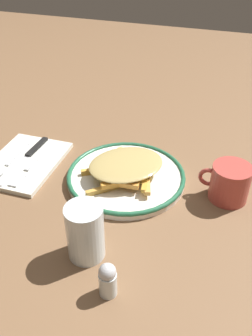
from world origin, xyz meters
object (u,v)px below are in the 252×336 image
object	(u,v)px
plate	(126,176)
fork	(32,165)
spoon	(6,165)
knife	(28,156)
water_glass	(88,233)
napkin	(25,163)
salt_shaker	(108,280)
coffee_mug	(229,183)
fries_heap	(126,166)

from	to	relation	value
plate	fork	xyz separation A→B (m)	(0.23, 0.03, 0.00)
spoon	knife	bearing A→B (deg)	-117.42
knife	water_glass	xyz separation A→B (m)	(-0.26, 0.23, 0.04)
plate	napkin	size ratio (longest dim) A/B	1.25
knife	salt_shaker	xyz separation A→B (m)	(-0.33, 0.30, 0.02)
spoon	coffee_mug	bearing A→B (deg)	-172.87
plate	fork	size ratio (longest dim) A/B	1.57
napkin	water_glass	bearing A→B (deg)	140.96
fork	knife	bearing A→B (deg)	-48.78
plate	fries_heap	xyz separation A→B (m)	(0.00, 0.00, 0.03)
knife	coffee_mug	distance (m)	0.49
napkin	water_glass	distance (m)	0.34
water_glass	plate	bearing A→B (deg)	-88.83
napkin	water_glass	world-z (taller)	water_glass
fork	knife	xyz separation A→B (m)	(0.03, -0.03, 0.00)
napkin	coffee_mug	distance (m)	0.49
fries_heap	napkin	xyz separation A→B (m)	(0.26, 0.02, -0.03)
napkin	fork	distance (m)	0.03
napkin	knife	xyz separation A→B (m)	(-0.00, -0.02, 0.01)
napkin	plate	bearing A→B (deg)	-175.97
water_glass	salt_shaker	size ratio (longest dim) A/B	1.63
fries_heap	coffee_mug	size ratio (longest dim) A/B	1.97
napkin	salt_shaker	world-z (taller)	salt_shaker
plate	coffee_mug	size ratio (longest dim) A/B	2.48
knife	water_glass	size ratio (longest dim) A/B	1.88
water_glass	spoon	bearing A→B (deg)	-31.61
coffee_mug	napkin	bearing A→B (deg)	3.48
napkin	coffee_mug	world-z (taller)	coffee_mug
fork	spoon	size ratio (longest dim) A/B	1.16
spoon	coffee_mug	size ratio (longest dim) A/B	1.37
fries_heap	fork	world-z (taller)	fries_heap
fork	spoon	xyz separation A→B (m)	(0.06, 0.02, 0.00)
coffee_mug	water_glass	bearing A→B (deg)	47.21
spoon	water_glass	xyz separation A→B (m)	(-0.29, 0.18, 0.04)
water_glass	coffee_mug	world-z (taller)	water_glass
spoon	water_glass	size ratio (longest dim) A/B	1.36
spoon	water_glass	bearing A→B (deg)	148.39
fries_heap	salt_shaker	size ratio (longest dim) A/B	3.21
plate	water_glass	distance (m)	0.24
fork	salt_shaker	world-z (taller)	salt_shaker
coffee_mug	salt_shaker	distance (m)	0.35
fries_heap	water_glass	world-z (taller)	water_glass
coffee_mug	fries_heap	bearing A→B (deg)	2.95
plate	knife	distance (m)	0.26
plate	water_glass	world-z (taller)	water_glass
fries_heap	plate	bearing A→B (deg)	-139.86
spoon	salt_shaker	size ratio (longest dim) A/B	2.23
plate	knife	world-z (taller)	plate
napkin	fork	size ratio (longest dim) A/B	1.26
plate	knife	bearing A→B (deg)	-0.14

